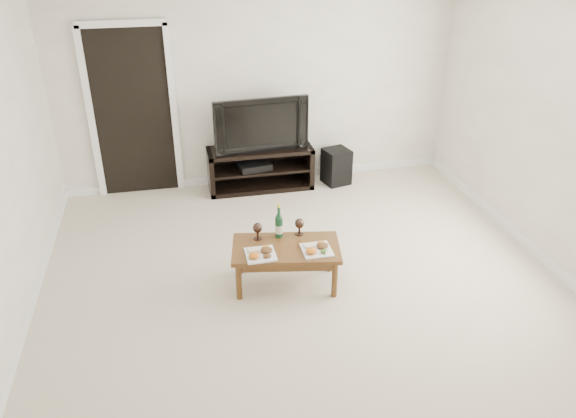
# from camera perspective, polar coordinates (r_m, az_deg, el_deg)

# --- Properties ---
(floor) EXTENTS (5.50, 5.50, 0.00)m
(floor) POSITION_cam_1_polar(r_m,az_deg,el_deg) (5.27, 2.28, -9.26)
(floor) COLOR beige
(floor) RESTS_ON ground
(back_wall) EXTENTS (5.00, 0.04, 2.60)m
(back_wall) POSITION_cam_1_polar(r_m,az_deg,el_deg) (7.18, -3.06, 12.57)
(back_wall) COLOR white
(back_wall) RESTS_ON ground
(ceiling) EXTENTS (5.00, 5.50, 0.04)m
(ceiling) POSITION_cam_1_polar(r_m,az_deg,el_deg) (4.25, 2.98, 20.25)
(ceiling) COLOR white
(ceiling) RESTS_ON back_wall
(doorway) EXTENTS (0.90, 0.02, 2.05)m
(doorway) POSITION_cam_1_polar(r_m,az_deg,el_deg) (7.15, -15.46, 9.26)
(doorway) COLOR black
(doorway) RESTS_ON ground
(media_console) EXTENTS (1.34, 0.45, 0.55)m
(media_console) POSITION_cam_1_polar(r_m,az_deg,el_deg) (7.25, -2.83, 4.15)
(media_console) COLOR black
(media_console) RESTS_ON ground
(television) EXTENTS (1.19, 0.24, 0.68)m
(television) POSITION_cam_1_polar(r_m,az_deg,el_deg) (7.03, -2.94, 8.75)
(television) COLOR black
(television) RESTS_ON media_console
(av_receiver) EXTENTS (0.45, 0.37, 0.08)m
(av_receiver) POSITION_cam_1_polar(r_m,az_deg,el_deg) (7.21, -3.47, 4.43)
(av_receiver) COLOR black
(av_receiver) RESTS_ON media_console
(subwoofer) EXTENTS (0.38, 0.38, 0.47)m
(subwoofer) POSITION_cam_1_polar(r_m,az_deg,el_deg) (7.43, 4.92, 4.34)
(subwoofer) COLOR black
(subwoofer) RESTS_ON ground
(coffee_table) EXTENTS (1.08, 0.71, 0.42)m
(coffee_table) POSITION_cam_1_polar(r_m,az_deg,el_deg) (5.37, -0.21, -5.76)
(coffee_table) COLOR brown
(coffee_table) RESTS_ON ground
(plate_left) EXTENTS (0.27, 0.27, 0.07)m
(plate_left) POSITION_cam_1_polar(r_m,az_deg,el_deg) (5.11, -2.82, -4.41)
(plate_left) COLOR white
(plate_left) RESTS_ON coffee_table
(plate_right) EXTENTS (0.27, 0.27, 0.07)m
(plate_right) POSITION_cam_1_polar(r_m,az_deg,el_deg) (5.18, 2.93, -3.96)
(plate_right) COLOR white
(plate_right) RESTS_ON coffee_table
(wine_bottle) EXTENTS (0.07, 0.07, 0.35)m
(wine_bottle) POSITION_cam_1_polar(r_m,az_deg,el_deg) (5.33, -0.93, -1.19)
(wine_bottle) COLOR #103A20
(wine_bottle) RESTS_ON coffee_table
(goblet_left) EXTENTS (0.09, 0.09, 0.17)m
(goblet_left) POSITION_cam_1_polar(r_m,az_deg,el_deg) (5.34, -3.11, -2.26)
(goblet_left) COLOR #35251D
(goblet_left) RESTS_ON coffee_table
(goblet_right) EXTENTS (0.09, 0.09, 0.17)m
(goblet_right) POSITION_cam_1_polar(r_m,az_deg,el_deg) (5.41, 1.17, -1.80)
(goblet_right) COLOR #35251D
(goblet_right) RESTS_ON coffee_table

